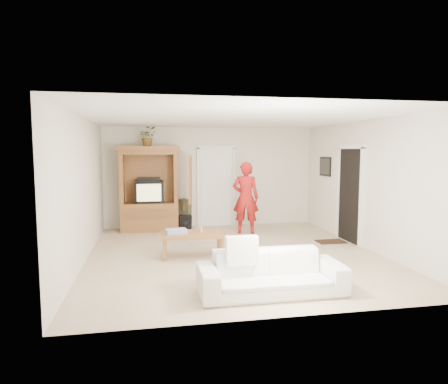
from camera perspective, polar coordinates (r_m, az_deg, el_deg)
The scene contains 19 objects.
floor at distance 7.83m, azimuth 1.42°, elevation -8.84°, with size 6.00×6.00×0.00m, color tan.
ceiling at distance 7.59m, azimuth 1.47°, elevation 10.49°, with size 6.00×6.00×0.00m, color white.
wall_back at distance 10.54m, azimuth -1.97°, elevation 2.16°, with size 5.50×5.50×0.00m, color silver.
wall_front at distance 4.73m, azimuth 9.07°, elevation -2.65°, with size 5.50×5.50×0.00m, color silver.
wall_left at distance 7.53m, azimuth -19.49°, elevation 0.27°, with size 6.00×6.00×0.00m, color silver.
wall_right at distance 8.61m, azimuth 19.66°, elevation 0.95°, with size 6.00×6.00×0.00m, color silver.
armoire at distance 10.12m, azimuth -10.52°, elevation -0.32°, with size 1.82×1.14×2.10m.
door_back at distance 10.56m, azimuth -1.13°, elevation 0.64°, with size 0.85×0.05×2.04m, color white.
doorway_right at distance 9.14m, azimuth 17.57°, elevation -0.47°, with size 0.05×0.90×2.04m, color black.
framed_picture at distance 10.26m, azimuth 14.27°, elevation 3.55°, with size 0.03×0.60×0.48m, color black.
doormat at distance 9.12m, azimuth 15.00°, elevation -6.85°, with size 0.60×0.40×0.02m, color #382316.
plant at distance 10.04m, azimuth -10.81°, elevation 7.78°, with size 0.42×0.37×0.47m, color #4C7238.
man at distance 9.61m, azimuth 3.12°, elevation -0.82°, with size 0.63×0.41×1.73m, color #A41615.
sofa at distance 5.73m, azimuth 6.75°, elevation -11.41°, with size 2.03×0.79×0.59m, color silver.
coffee_table at distance 7.62m, azimuth -4.49°, elevation -6.25°, with size 1.24×0.72×0.45m.
towel at distance 7.57m, azimuth -6.82°, elevation -5.59°, with size 0.38×0.28×0.08m, color #F150B6.
candle at distance 7.67m, azimuth -3.31°, elevation -5.34°, with size 0.08×0.08×0.10m, color tan.
backpack_black at distance 10.01m, azimuth -5.62°, elevation -4.47°, with size 0.31×0.18×0.38m, color black, non-canonical shape.
backpack_olive at distance 10.42m, azimuth -5.88°, elevation -3.09°, with size 0.39×0.28×0.73m, color #47442B, non-canonical shape.
Camera 1 is at (-1.58, -7.40, 2.01)m, focal length 32.00 mm.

